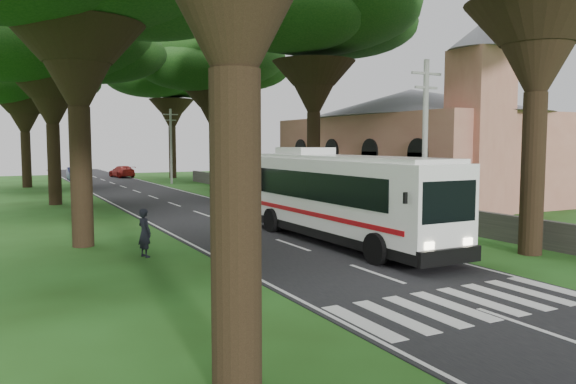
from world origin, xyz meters
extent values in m
plane|color=#204413|center=(0.00, 0.00, 0.00)|extent=(140.00, 140.00, 0.00)
cube|color=black|center=(0.00, 25.00, 0.01)|extent=(8.00, 120.00, 0.04)
cube|color=silver|center=(0.00, -2.00, 0.00)|extent=(8.00, 3.00, 0.01)
cube|color=#383533|center=(9.00, 24.00, 0.60)|extent=(0.35, 50.00, 1.20)
cube|color=#BA6D5A|center=(18.00, 22.00, 3.20)|extent=(12.00, 22.00, 6.40)
pyramid|color=#595960|center=(18.00, 22.00, 8.60)|extent=(14.00, 24.00, 2.20)
cube|color=#BA6D5A|center=(15.00, 12.00, 5.00)|extent=(3.00, 3.00, 10.00)
cone|color=#595960|center=(15.00, 12.00, 10.80)|extent=(4.00, 4.00, 1.60)
cylinder|color=gray|center=(5.50, 6.00, 4.00)|extent=(0.24, 0.24, 8.00)
cube|color=gray|center=(5.50, 6.00, 7.40)|extent=(1.60, 0.10, 0.10)
cube|color=gray|center=(5.50, 6.00, 6.80)|extent=(1.20, 0.10, 0.10)
cylinder|color=gray|center=(5.50, 26.00, 4.00)|extent=(0.24, 0.24, 8.00)
cube|color=gray|center=(5.50, 26.00, 7.40)|extent=(1.60, 0.10, 0.10)
cube|color=gray|center=(5.50, 26.00, 6.80)|extent=(1.20, 0.10, 0.10)
cylinder|color=gray|center=(5.50, 46.00, 4.00)|extent=(0.24, 0.24, 8.00)
cube|color=gray|center=(5.50, 46.00, 7.40)|extent=(1.60, 0.10, 0.10)
cube|color=gray|center=(5.50, 46.00, 6.80)|extent=(1.20, 0.10, 0.10)
cylinder|color=black|center=(-7.50, -4.00, 2.84)|extent=(0.90, 0.90, 5.67)
cylinder|color=black|center=(-8.00, 12.00, 2.95)|extent=(0.90, 0.90, 5.91)
cone|color=black|center=(-8.00, 12.00, 7.81)|extent=(3.20, 3.20, 3.80)
cylinder|color=black|center=(-7.50, 30.00, 2.85)|extent=(0.90, 0.90, 5.71)
cone|color=black|center=(-7.50, 30.00, 7.61)|extent=(3.20, 3.20, 3.80)
ellipsoid|color=black|center=(-7.50, 30.00, 11.68)|extent=(14.17, 14.17, 5.95)
cylinder|color=black|center=(-8.50, 48.00, 2.73)|extent=(0.90, 0.90, 5.45)
cone|color=black|center=(-8.50, 48.00, 7.35)|extent=(3.20, 3.20, 3.80)
ellipsoid|color=black|center=(-8.50, 48.00, 11.12)|extent=(12.62, 12.62, 5.30)
cylinder|color=black|center=(7.50, 2.00, 3.18)|extent=(0.90, 0.90, 6.37)
cone|color=black|center=(7.50, 2.00, 8.27)|extent=(3.20, 3.20, 3.80)
cylinder|color=black|center=(8.00, 20.00, 3.22)|extent=(0.90, 0.90, 6.45)
cone|color=black|center=(8.00, 20.00, 8.35)|extent=(3.20, 3.20, 3.80)
ellipsoid|color=black|center=(8.00, 20.00, 13.33)|extent=(14.21, 14.21, 5.97)
cylinder|color=black|center=(7.50, 38.00, 3.00)|extent=(0.90, 0.90, 5.99)
cone|color=black|center=(7.50, 38.00, 7.89)|extent=(3.20, 3.20, 3.80)
ellipsoid|color=black|center=(7.50, 38.00, 12.32)|extent=(13.66, 13.66, 5.74)
cylinder|color=black|center=(8.50, 56.00, 3.19)|extent=(0.90, 0.90, 6.37)
cone|color=black|center=(8.50, 56.00, 8.27)|extent=(3.20, 3.20, 3.80)
ellipsoid|color=black|center=(8.50, 56.00, 13.16)|extent=(15.06, 15.06, 6.33)
cube|color=white|center=(2.18, 7.51, 2.09)|extent=(2.83, 13.06, 3.20)
cube|color=black|center=(2.18, 7.84, 2.55)|extent=(2.87, 10.67, 1.19)
cube|color=black|center=(2.18, 7.51, 0.54)|extent=(2.87, 13.10, 0.38)
cube|color=#AC0B12|center=(2.18, 7.51, 1.36)|extent=(2.87, 11.75, 0.20)
cube|color=white|center=(2.18, 7.51, 3.76)|extent=(2.61, 12.40, 0.20)
cylinder|color=black|center=(0.86, 3.15, 0.60)|extent=(0.39, 1.20, 1.19)
cylinder|color=black|center=(3.58, 3.18, 0.60)|extent=(0.39, 1.20, 1.19)
cylinder|color=black|center=(0.78, 11.62, 0.60)|extent=(0.39, 1.20, 1.19)
cylinder|color=black|center=(3.50, 11.65, 0.60)|extent=(0.39, 1.20, 1.19)
imported|color=navy|center=(-3.00, 56.60, 0.78)|extent=(1.70, 4.60, 1.50)
imported|color=#A11D17|center=(3.00, 59.80, 0.76)|extent=(2.77, 5.27, 1.46)
imported|color=black|center=(-6.19, 8.52, 0.95)|extent=(0.64, 0.80, 1.89)
camera|label=1|loc=(-11.19, -13.04, 4.42)|focal=35.00mm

